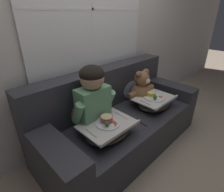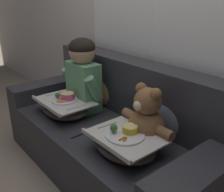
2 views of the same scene
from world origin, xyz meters
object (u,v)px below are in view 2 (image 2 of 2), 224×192
(throw_pillow_behind_child, at_px, (101,85))
(child_figure, at_px, (83,71))
(lap_tray_child, at_px, (65,107))
(teddy_bear, at_px, (146,120))
(couch, at_px, (113,134))
(lap_tray_teddy, at_px, (125,144))
(throw_pillow_behind_teddy, at_px, (165,112))

(throw_pillow_behind_child, relative_size, child_figure, 0.62)
(lap_tray_child, bearing_deg, teddy_bear, 14.08)
(couch, xyz_separation_m, lap_tray_child, (-0.37, -0.21, 0.17))
(child_figure, relative_size, lap_tray_teddy, 1.36)
(throw_pillow_behind_child, height_order, child_figure, child_figure)
(throw_pillow_behind_child, bearing_deg, throw_pillow_behind_teddy, 0.00)
(child_figure, bearing_deg, teddy_bear, -0.36)
(teddy_bear, relative_size, lap_tray_teddy, 0.98)
(throw_pillow_behind_child, bearing_deg, teddy_bear, -14.60)
(throw_pillow_behind_teddy, bearing_deg, teddy_bear, -90.08)
(child_figure, height_order, lap_tray_teddy, child_figure)
(lap_tray_child, bearing_deg, couch, 29.31)
(teddy_bear, bearing_deg, throw_pillow_behind_child, 165.40)
(couch, height_order, teddy_bear, couch)
(throw_pillow_behind_child, distance_m, throw_pillow_behind_teddy, 0.75)
(lap_tray_child, xyz_separation_m, lap_tray_teddy, (0.75, 0.00, -0.00))
(couch, bearing_deg, throw_pillow_behind_child, 155.26)
(throw_pillow_behind_child, bearing_deg, couch, -24.74)
(child_figure, distance_m, teddy_bear, 0.76)
(teddy_bear, bearing_deg, lap_tray_teddy, -90.07)
(couch, bearing_deg, teddy_bear, -3.43)
(throw_pillow_behind_child, distance_m, lap_tray_child, 0.40)
(throw_pillow_behind_child, relative_size, lap_tray_teddy, 0.84)
(couch, relative_size, teddy_bear, 4.30)
(teddy_bear, distance_m, lap_tray_teddy, 0.22)
(throw_pillow_behind_teddy, bearing_deg, couch, -155.26)
(throw_pillow_behind_teddy, xyz_separation_m, teddy_bear, (-0.00, -0.19, 0.00))
(throw_pillow_behind_teddy, distance_m, lap_tray_child, 0.84)
(throw_pillow_behind_teddy, height_order, lap_tray_child, throw_pillow_behind_teddy)
(throw_pillow_behind_child, xyz_separation_m, lap_tray_teddy, (0.75, -0.38, -0.11))
(couch, distance_m, lap_tray_teddy, 0.46)
(lap_tray_child, distance_m, lap_tray_teddy, 0.75)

